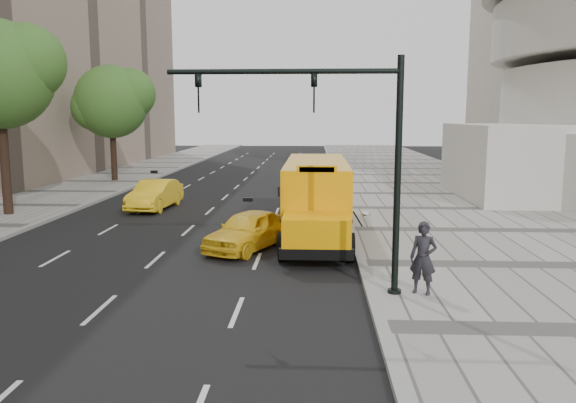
{
  "coord_description": "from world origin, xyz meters",
  "views": [
    {
      "loc": [
        4.44,
        -23.43,
        4.86
      ],
      "look_at": [
        3.5,
        -4.0,
        1.9
      ],
      "focal_mm": 35.0,
      "sensor_mm": 36.0,
      "label": 1
    }
  ],
  "objects_px": {
    "taxi_near": "(248,230)",
    "taxi_far": "(155,195)",
    "tree_c": "(113,101)",
    "school_bus": "(316,191)",
    "pedestrian": "(423,258)",
    "tree_b": "(0,73)",
    "traffic_signal": "(344,146)"
  },
  "relations": [
    {
      "from": "tree_b",
      "to": "taxi_far",
      "type": "distance_m",
      "value": 9.23
    },
    {
      "from": "school_bus",
      "to": "pedestrian",
      "type": "relative_size",
      "value": 5.91
    },
    {
      "from": "tree_b",
      "to": "taxi_far",
      "type": "relative_size",
      "value": 2.02
    },
    {
      "from": "school_bus",
      "to": "pedestrian",
      "type": "distance_m",
      "value": 9.16
    },
    {
      "from": "taxi_near",
      "to": "tree_c",
      "type": "bearing_deg",
      "value": 145.43
    },
    {
      "from": "tree_c",
      "to": "taxi_far",
      "type": "distance_m",
      "value": 14.57
    },
    {
      "from": "tree_c",
      "to": "school_bus",
      "type": "relative_size",
      "value": 0.74
    },
    {
      "from": "tree_b",
      "to": "pedestrian",
      "type": "relative_size",
      "value": 4.79
    },
    {
      "from": "school_bus",
      "to": "taxi_near",
      "type": "xyz_separation_m",
      "value": [
        -2.5,
        -3.25,
        -1.05
      ]
    },
    {
      "from": "taxi_near",
      "to": "taxi_far",
      "type": "xyz_separation_m",
      "value": [
        -6.0,
        8.83,
        0.04
      ]
    },
    {
      "from": "school_bus",
      "to": "taxi_near",
      "type": "height_order",
      "value": "school_bus"
    },
    {
      "from": "pedestrian",
      "to": "traffic_signal",
      "type": "distance_m",
      "value": 3.66
    },
    {
      "from": "taxi_near",
      "to": "tree_b",
      "type": "bearing_deg",
      "value": 178.23
    },
    {
      "from": "tree_b",
      "to": "pedestrian",
      "type": "bearing_deg",
      "value": -33.18
    },
    {
      "from": "tree_c",
      "to": "school_bus",
      "type": "distance_m",
      "value": 23.43
    },
    {
      "from": "tree_b",
      "to": "tree_c",
      "type": "relative_size",
      "value": 1.1
    },
    {
      "from": "taxi_near",
      "to": "taxi_far",
      "type": "relative_size",
      "value": 0.91
    },
    {
      "from": "tree_b",
      "to": "tree_c",
      "type": "xyz_separation_m",
      "value": [
        0.0,
        14.68,
        -0.9
      ]
    },
    {
      "from": "taxi_near",
      "to": "pedestrian",
      "type": "height_order",
      "value": "pedestrian"
    },
    {
      "from": "taxi_far",
      "to": "pedestrian",
      "type": "bearing_deg",
      "value": -46.61
    },
    {
      "from": "tree_b",
      "to": "pedestrian",
      "type": "height_order",
      "value": "tree_b"
    },
    {
      "from": "tree_b",
      "to": "tree_c",
      "type": "bearing_deg",
      "value": 89.99
    },
    {
      "from": "school_bus",
      "to": "tree_b",
      "type": "bearing_deg",
      "value": 168.93
    },
    {
      "from": "pedestrian",
      "to": "taxi_near",
      "type": "bearing_deg",
      "value": 158.88
    },
    {
      "from": "taxi_far",
      "to": "pedestrian",
      "type": "distance_m",
      "value": 18.22
    },
    {
      "from": "school_bus",
      "to": "pedestrian",
      "type": "height_order",
      "value": "school_bus"
    },
    {
      "from": "taxi_far",
      "to": "traffic_signal",
      "type": "xyz_separation_m",
      "value": [
        9.19,
        -14.24,
        3.33
      ]
    },
    {
      "from": "tree_c",
      "to": "pedestrian",
      "type": "distance_m",
      "value": 32.07
    },
    {
      "from": "school_bus",
      "to": "taxi_far",
      "type": "relative_size",
      "value": 2.49
    },
    {
      "from": "taxi_far",
      "to": "pedestrian",
      "type": "height_order",
      "value": "pedestrian"
    },
    {
      "from": "tree_c",
      "to": "traffic_signal",
      "type": "distance_m",
      "value": 30.6
    },
    {
      "from": "tree_b",
      "to": "traffic_signal",
      "type": "bearing_deg",
      "value": -36.6
    }
  ]
}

